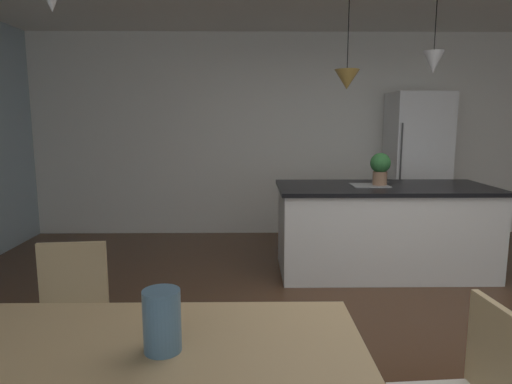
# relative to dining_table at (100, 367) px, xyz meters

# --- Properties ---
(ground_plane) EXTENTS (10.00, 8.40, 0.04)m
(ground_plane) POSITION_rel_dining_table_xyz_m (1.66, 1.35, -0.68)
(ground_plane) COLOR #4C301E
(wall_back_kitchen) EXTENTS (10.00, 0.12, 2.70)m
(wall_back_kitchen) POSITION_rel_dining_table_xyz_m (1.66, 4.61, 0.69)
(wall_back_kitchen) COLOR white
(wall_back_kitchen) RESTS_ON ground_plane
(dining_table) EXTENTS (1.98, 0.87, 0.72)m
(dining_table) POSITION_rel_dining_table_xyz_m (0.00, 0.00, 0.00)
(dining_table) COLOR tan
(dining_table) RESTS_ON ground_plane
(chair_far_left) EXTENTS (0.44, 0.44, 0.87)m
(chair_far_left) POSITION_rel_dining_table_xyz_m (-0.45, 0.81, -0.18)
(chair_far_left) COLOR tan
(chair_far_left) RESTS_ON ground_plane
(kitchen_island) EXTENTS (2.15, 0.98, 0.91)m
(kitchen_island) POSITION_rel_dining_table_xyz_m (1.92, 2.92, -0.19)
(kitchen_island) COLOR white
(kitchen_island) RESTS_ON ground_plane
(refrigerator) EXTENTS (0.71, 0.67, 1.91)m
(refrigerator) POSITION_rel_dining_table_xyz_m (2.70, 4.21, 0.30)
(refrigerator) COLOR silver
(refrigerator) RESTS_ON ground_plane
(pendant_over_island_main) EXTENTS (0.24, 0.24, 0.85)m
(pendant_over_island_main) POSITION_rel_dining_table_xyz_m (1.50, 2.92, 1.29)
(pendant_over_island_main) COLOR black
(pendant_over_island_aux) EXTENTS (0.20, 0.20, 0.70)m
(pendant_over_island_aux) POSITION_rel_dining_table_xyz_m (2.33, 2.92, 1.46)
(pendant_over_island_aux) COLOR black
(potted_plant_on_island) EXTENTS (0.20, 0.20, 0.33)m
(potted_plant_on_island) POSITION_rel_dining_table_xyz_m (1.86, 2.92, 0.43)
(potted_plant_on_island) COLOR #8C664C
(potted_plant_on_island) RESTS_ON kitchen_island
(vase_on_dining_table) EXTENTS (0.14, 0.14, 0.23)m
(vase_on_dining_table) POSITION_rel_dining_table_xyz_m (0.24, 0.00, 0.18)
(vase_on_dining_table) COLOR slate
(vase_on_dining_table) RESTS_ON dining_table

